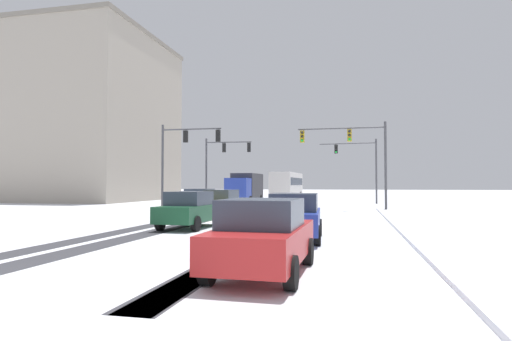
{
  "coord_description": "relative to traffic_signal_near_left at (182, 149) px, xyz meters",
  "views": [
    {
      "loc": [
        5.86,
        -7.03,
        1.94
      ],
      "look_at": [
        0.0,
        18.9,
        2.8
      ],
      "focal_mm": 29.81,
      "sensor_mm": 36.0,
      "label": 1
    }
  ],
  "objects": [
    {
      "name": "traffic_signal_far_left",
      "position": [
        -0.04,
        10.07,
        -0.01
      ],
      "size": [
        4.63,
        0.62,
        6.5
      ],
      "color": "#47474C",
      "rests_on": "ground"
    },
    {
      "name": "ground_plane",
      "position": [
        6.66,
        -23.04,
        -4.59
      ],
      "size": [
        300.0,
        300.0,
        0.0
      ],
      "primitive_type": "plane",
      "color": "silver"
    },
    {
      "name": "wheel_track_oncoming",
      "position": [
        9.37,
        -9.54,
        -4.58
      ],
      "size": [
        0.76,
        29.7,
        0.01
      ],
      "primitive_type": "cube",
      "color": "#38383D",
      "rests_on": "ground"
    },
    {
      "name": "box_truck_delivery",
      "position": [
        2.13,
        11.09,
        -2.95
      ],
      "size": [
        2.32,
        7.41,
        3.02
      ],
      "color": "#233899",
      "rests_on": "ground"
    },
    {
      "name": "car_yellow_cab_second",
      "position": [
        5.12,
        -6.33,
        -3.77
      ],
      "size": [
        2.01,
        4.19,
        1.62
      ],
      "color": "yellow",
      "rests_on": "ground"
    },
    {
      "name": "traffic_signal_near_left",
      "position": [
        0.0,
        0.0,
        0.0
      ],
      "size": [
        4.75,
        0.42,
        6.5
      ],
      "color": "#47474C",
      "rests_on": "ground"
    },
    {
      "name": "traffic_signal_near_right",
      "position": [
        12.69,
        1.95,
        0.08
      ],
      "size": [
        6.45,
        0.39,
        6.5
      ],
      "color": "#47474C",
      "rests_on": "ground"
    },
    {
      "name": "sidewalk_kerb_right",
      "position": [
        16.33,
        -10.89,
        -4.53
      ],
      "size": [
        4.0,
        29.7,
        0.12
      ],
      "primitive_type": "cube",
      "color": "white",
      "rests_on": "ground"
    },
    {
      "name": "car_red_fifth",
      "position": [
        10.65,
        -21.08,
        -3.77
      ],
      "size": [
        1.9,
        4.13,
        1.62
      ],
      "color": "red",
      "rests_on": "ground"
    },
    {
      "name": "bus_oncoming",
      "position": [
        4.54,
        23.12,
        -2.59
      ],
      "size": [
        2.8,
        11.04,
        3.38
      ],
      "color": "silver",
      "rests_on": "ground"
    },
    {
      "name": "car_silver_lead",
      "position": [
        2.1,
        -1.77,
        -3.77
      ],
      "size": [
        1.96,
        4.17,
        1.62
      ],
      "color": "#B7BABF",
      "rests_on": "ground"
    },
    {
      "name": "traffic_signal_far_right",
      "position": [
        13.37,
        14.06,
        -0.18
      ],
      "size": [
        5.74,
        0.56,
        6.5
      ],
      "color": "#47474C",
      "rests_on": "ground"
    },
    {
      "name": "car_dark_green_third",
      "position": [
        5.54,
        -12.38,
        -3.77
      ],
      "size": [
        1.97,
        4.17,
        1.62
      ],
      "color": "#194C2D",
      "rests_on": "ground"
    },
    {
      "name": "office_building_far_left_block",
      "position": [
        -21.85,
        16.13,
        5.36
      ],
      "size": [
        22.57,
        18.83,
        19.87
      ],
      "color": "#A89E8E",
      "rests_on": "ground"
    },
    {
      "name": "wheel_track_left_lane",
      "position": [
        4.7,
        -9.54,
        -4.58
      ],
      "size": [
        1.07,
        29.7,
        0.01
      ],
      "primitive_type": "cube",
      "color": "#38383D",
      "rests_on": "ground"
    },
    {
      "name": "car_blue_fourth",
      "position": [
        10.57,
        -15.32,
        -3.77
      ],
      "size": [
        2.01,
        4.19,
        1.62
      ],
      "color": "#233899",
      "rests_on": "ground"
    },
    {
      "name": "wheel_track_center",
      "position": [
        9.29,
        -9.54,
        -4.58
      ],
      "size": [
        0.81,
        29.7,
        0.01
      ],
      "primitive_type": "cube",
      "color": "#38383D",
      "rests_on": "ground"
    },
    {
      "name": "wheel_track_right_lane",
      "position": [
        3.31,
        -9.54,
        -4.58
      ],
      "size": [
        0.96,
        29.7,
        0.01
      ],
      "primitive_type": "cube",
      "color": "#38383D",
      "rests_on": "ground"
    }
  ]
}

